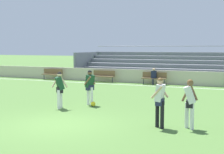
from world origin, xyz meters
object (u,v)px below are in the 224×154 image
(player_white_pressing_high, at_px, (160,98))
(soccer_ball, at_px, (93,104))
(spectator_seated, at_px, (154,75))
(bleacher_stand, at_px, (176,66))
(bench_far_right, at_px, (104,75))
(player_white_trailing_run, at_px, (190,100))
(bench_near_bin, at_px, (52,73))
(player_dark_wide_left, at_px, (60,87))
(bench_centre_sideline, at_px, (154,77))
(player_dark_overlapping, at_px, (90,84))

(player_white_pressing_high, distance_m, soccer_ball, 4.74)
(spectator_seated, bearing_deg, bleacher_stand, 77.33)
(bench_far_right, bearing_deg, bleacher_stand, 36.45)
(bleacher_stand, xyz_separation_m, spectator_seated, (-0.83, -3.70, -0.49))
(bench_far_right, bearing_deg, soccer_ball, -67.76)
(player_white_trailing_run, bearing_deg, bench_near_bin, 138.30)
(bleacher_stand, bearing_deg, player_dark_wide_left, -98.45)
(player_dark_wide_left, bearing_deg, bleacher_stand, 81.55)
(bench_centre_sideline, relative_size, bench_near_bin, 1.00)
(bench_centre_sideline, bearing_deg, player_white_pressing_high, -73.12)
(bleacher_stand, distance_m, bench_centre_sideline, 3.74)
(bench_centre_sideline, bearing_deg, player_dark_overlapping, -92.61)
(player_dark_wide_left, xyz_separation_m, soccer_ball, (1.12, 1.04, -0.85))
(bench_near_bin, xyz_separation_m, soccer_ball, (8.56, -9.48, -0.44))
(spectator_seated, xyz_separation_m, player_white_pressing_high, (3.68, -12.02, 0.31))
(bench_near_bin, distance_m, player_dark_wide_left, 12.89)
(player_dark_overlapping, xyz_separation_m, soccer_ball, (0.28, -0.22, -0.86))
(player_dark_wide_left, bearing_deg, bench_near_bin, 125.28)
(soccer_ball, bearing_deg, player_dark_wide_left, -137.10)
(bench_near_bin, height_order, player_white_pressing_high, player_white_pressing_high)
(player_white_trailing_run, bearing_deg, player_dark_wide_left, 167.09)
(bench_centre_sideline, relative_size, player_white_trailing_run, 1.09)
(player_dark_wide_left, xyz_separation_m, player_white_trailing_run, (5.88, -1.35, 0.01))
(bleacher_stand, height_order, bench_centre_sideline, bleacher_stand)
(spectator_seated, distance_m, player_white_pressing_high, 12.57)
(bench_near_bin, xyz_separation_m, spectator_seated, (8.70, -0.12, 0.16))
(bench_far_right, height_order, player_dark_wide_left, player_dark_wide_left)
(player_dark_overlapping, bearing_deg, player_white_trailing_run, -27.37)
(bench_near_bin, xyz_separation_m, player_white_trailing_run, (13.32, -11.86, 0.43))
(bleacher_stand, height_order, player_dark_wide_left, bleacher_stand)
(spectator_seated, height_order, soccer_ball, spectator_seated)
(bench_near_bin, xyz_separation_m, player_dark_wide_left, (7.44, -10.52, 0.42))
(bench_centre_sideline, height_order, soccer_ball, bench_centre_sideline)
(player_white_pressing_high, bearing_deg, bench_far_right, 122.41)
(bench_centre_sideline, xyz_separation_m, bench_near_bin, (-8.70, 0.00, 0.00))
(bleacher_stand, distance_m, soccer_ball, 13.15)
(player_dark_overlapping, xyz_separation_m, player_white_pressing_high, (4.10, -2.88, 0.04))
(bleacher_stand, bearing_deg, soccer_ball, -94.29)
(spectator_seated, relative_size, soccer_ball, 5.50)
(player_dark_wide_left, relative_size, player_white_pressing_high, 0.96)
(bench_near_bin, relative_size, player_white_trailing_run, 1.09)
(bench_far_right, height_order, player_white_trailing_run, player_white_trailing_run)
(spectator_seated, distance_m, soccer_ball, 9.38)
(player_white_pressing_high, bearing_deg, bleacher_stand, 100.27)
(bench_centre_sideline, height_order, player_white_trailing_run, player_white_trailing_run)
(spectator_seated, height_order, player_dark_wide_left, player_dark_wide_left)
(player_dark_wide_left, height_order, soccer_ball, player_dark_wide_left)
(bleacher_stand, height_order, spectator_seated, bleacher_stand)
(bench_centre_sideline, height_order, player_dark_wide_left, player_dark_wide_left)
(player_dark_overlapping, bearing_deg, player_white_pressing_high, -35.02)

